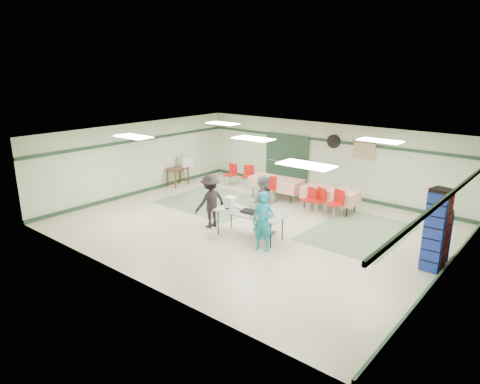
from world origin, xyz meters
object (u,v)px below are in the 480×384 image
Objects in this scene: dining_table_a at (330,194)px; chair_d at (270,187)px; volunteer_grey at (262,204)px; printer_table at (178,170)px; serving_table at (250,214)px; office_printer at (185,161)px; volunteer_teal at (263,222)px; crate_stack_blue_a at (442,235)px; volunteer_dark at (210,201)px; crate_stack_blue_b at (435,231)px; chair_b at (310,197)px; chair_loose_a at (248,174)px; chair_loose_b at (232,172)px; crate_stack_red at (437,229)px; broom at (183,168)px; chair_c at (337,201)px; dining_table_b at (276,183)px; chair_a at (319,198)px.

chair_d is at bearing -166.40° from dining_table_a.
printer_table is (-5.73, 1.93, -0.24)m from volunteer_grey.
office_printer reaches higher than serving_table.
volunteer_teal is 1.81× the size of printer_table.
crate_stack_blue_a is (6.11, -1.08, 0.07)m from chair_d.
volunteer_grey is 1.60m from volunteer_dark.
chair_b is at bearing 157.53° from crate_stack_blue_b.
crate_stack_blue_a is at bearing 19.06° from volunteer_teal.
chair_d reaches higher than dining_table_a.
office_printer is (-2.39, -1.21, 0.40)m from chair_loose_a.
chair_loose_b is at bearing -137.12° from volunteer_dark.
crate_stack_red is (0.00, -0.63, 0.35)m from crate_stack_blue_a.
crate_stack_blue_a reaches higher than broom.
chair_c is at bearing 15.49° from office_printer.
broom is (-10.38, 1.65, -0.34)m from crate_stack_blue_b.
chair_c is 0.47× the size of crate_stack_blue_b.
dining_table_a is 6.39m from printer_table.
serving_table is 0.57m from volunteer_grey.
chair_c is 1.05× the size of printer_table.
volunteer_dark is 4.98m from printer_table.
broom is (-4.27, -0.20, 0.07)m from chair_d.
broom reaches higher than chair_c.
crate_stack_blue_b reaches higher than chair_c.
volunteer_dark is 3.72m from dining_table_b.
office_printer is (-4.27, 2.98, 0.13)m from volunteer_dark.
crate_stack_blue_a is (7.91, -2.12, 0.09)m from chair_loose_a.
chair_c is (0.54, -0.56, 0.00)m from dining_table_a.
printer_table is 1.72× the size of office_printer.
volunteer_teal is 1.77× the size of chair_loose_a.
chair_loose_a is at bearing 136.90° from chair_d.
crate_stack_blue_b is at bearing -90.00° from crate_stack_red.
chair_c is at bearing 162.84° from crate_stack_blue_a.
chair_b is 5.93m from broom.
chair_c is (0.31, 3.52, -0.23)m from volunteer_teal.
chair_a is 6.23m from printer_table.
chair_b is (-0.43, -0.57, -0.06)m from dining_table_a.
crate_stack_red is (6.22, -2.27, 0.43)m from dining_table_b.
chair_c reaches higher than chair_a.
chair_a is (-0.31, 3.51, -0.25)m from volunteer_teal.
broom is at bearing -147.08° from chair_loose_b.
dining_table_b is 2.13× the size of chair_d.
volunteer_dark is at bearing -109.62° from chair_c.
volunteer_teal is (0.81, -0.46, 0.08)m from serving_table.
chair_loose_a is at bearing 160.52° from dining_table_b.
crate_stack_red is 1.01× the size of crate_stack_blue_b.
chair_b is at bearing 81.67° from serving_table.
broom is (-1.74, -1.05, 0.10)m from chair_loose_b.
volunteer_teal is at bearing -154.40° from crate_stack_red.
printer_table is at bearing 174.95° from chair_d.
dining_table_a is 2.14× the size of printer_table.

